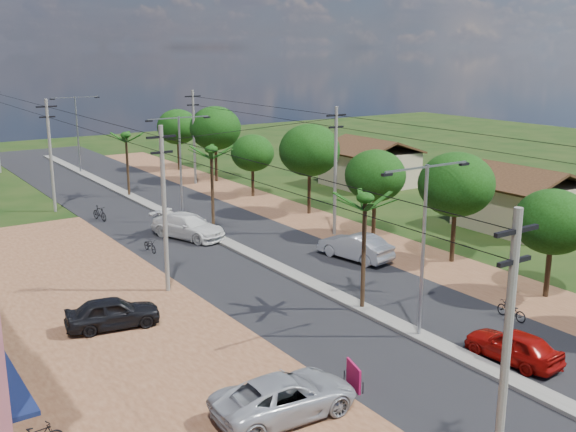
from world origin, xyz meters
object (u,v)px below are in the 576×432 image
at_px(car_red_near, 513,347).
at_px(car_white_far, 188,227).
at_px(car_parked_silver, 285,397).
at_px(moto_rider_east, 511,311).
at_px(car_silver_mid, 355,247).
at_px(roadside_sign, 354,376).
at_px(car_parked_dark, 113,313).

xyz_separation_m(car_red_near, car_white_far, (-3.00, 24.84, 0.12)).
bearing_deg(car_red_near, car_parked_silver, -14.52).
bearing_deg(moto_rider_east, car_silver_mid, -86.39).
bearing_deg(car_white_far, car_parked_silver, -129.03).
relative_size(car_red_near, car_silver_mid, 0.83).
xyz_separation_m(car_white_far, roadside_sign, (-4.00, -22.88, -0.31)).
xyz_separation_m(car_white_far, car_parked_silver, (-7.31, -23.08, -0.07)).
bearing_deg(car_parked_silver, car_white_far, -15.13).
relative_size(car_white_far, car_parked_silver, 1.05).
height_order(car_red_near, car_silver_mid, car_silver_mid).
height_order(car_parked_silver, moto_rider_east, car_parked_silver).
distance_m(car_red_near, car_parked_silver, 10.46).
bearing_deg(roadside_sign, car_parked_silver, -160.34).
distance_m(car_silver_mid, car_parked_dark, 16.30).
height_order(car_silver_mid, roadside_sign, car_silver_mid).
distance_m(car_parked_silver, car_parked_dark, 11.31).
bearing_deg(car_parked_silver, car_red_near, -97.25).
bearing_deg(car_parked_silver, moto_rider_east, -82.52).
bearing_deg(car_parked_dark, car_silver_mid, -73.39).
bearing_deg(roadside_sign, car_parked_dark, 133.97).
relative_size(car_parked_dark, roadside_sign, 3.55).
relative_size(moto_rider_east, roadside_sign, 1.41).
xyz_separation_m(car_red_near, car_parked_dark, (-12.70, 12.81, 0.04)).
bearing_deg(car_silver_mid, car_red_near, 66.16).
height_order(car_silver_mid, moto_rider_east, car_silver_mid).
bearing_deg(car_parked_silver, car_parked_dark, 14.64).
bearing_deg(car_red_near, car_silver_mid, -108.27).
xyz_separation_m(car_white_far, moto_rider_east, (6.70, -21.84, -0.37)).
xyz_separation_m(car_red_near, car_parked_silver, (-10.31, 1.76, 0.05)).
height_order(car_parked_silver, car_parked_dark, car_parked_silver).
xyz_separation_m(car_silver_mid, moto_rider_east, (0.20, -11.64, -0.36)).
bearing_deg(roadside_sign, car_white_far, 96.37).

